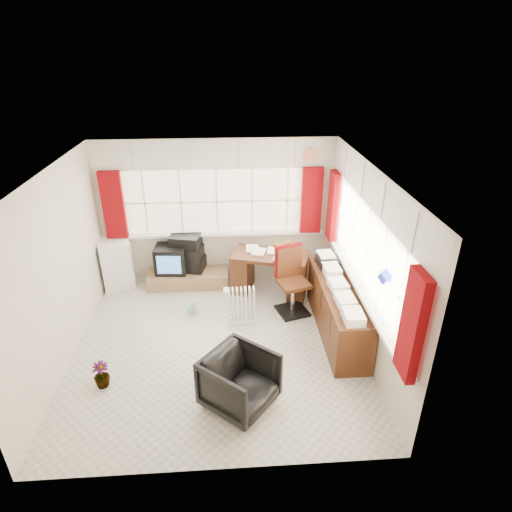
# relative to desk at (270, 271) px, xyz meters

# --- Properties ---
(ground) EXTENTS (4.00, 4.00, 0.00)m
(ground) POSITION_rel_desk_xyz_m (-0.86, -1.39, -0.40)
(ground) COLOR beige
(ground) RESTS_ON ground
(room_walls) EXTENTS (4.00, 4.00, 4.00)m
(room_walls) POSITION_rel_desk_xyz_m (-0.86, -1.39, 1.10)
(room_walls) COLOR beige
(room_walls) RESTS_ON ground
(window_back) EXTENTS (3.70, 0.12, 3.60)m
(window_back) POSITION_rel_desk_xyz_m (-0.86, 0.55, 0.55)
(window_back) COLOR #FCECC7
(window_back) RESTS_ON room_walls
(window_right) EXTENTS (0.12, 3.70, 3.60)m
(window_right) POSITION_rel_desk_xyz_m (1.08, -1.39, 0.55)
(window_right) COLOR #FCECC7
(window_right) RESTS_ON room_walls
(curtains) EXTENTS (3.83, 3.83, 1.15)m
(curtains) POSITION_rel_desk_xyz_m (0.07, -0.47, 1.06)
(curtains) COLOR maroon
(curtains) RESTS_ON room_walls
(overhead_cabinets) EXTENTS (3.98, 3.98, 0.48)m
(overhead_cabinets) POSITION_rel_desk_xyz_m (0.12, -0.41, 1.85)
(overhead_cabinets) COLOR silver
(overhead_cabinets) RESTS_ON room_walls
(desk) EXTENTS (1.36, 0.95, 0.75)m
(desk) POSITION_rel_desk_xyz_m (0.00, 0.00, 0.00)
(desk) COLOR #592A14
(desk) RESTS_ON ground
(desk_lamp) EXTENTS (0.16, 0.15, 0.38)m
(desk_lamp) POSITION_rel_desk_xyz_m (0.30, -0.23, 0.58)
(desk_lamp) COLOR orange
(desk_lamp) RESTS_ON desk
(task_chair) EXTENTS (0.57, 0.59, 1.09)m
(task_chair) POSITION_rel_desk_xyz_m (0.27, -0.54, 0.18)
(task_chair) COLOR black
(task_chair) RESTS_ON ground
(office_chair) EXTENTS (1.05, 1.04, 0.68)m
(office_chair) POSITION_rel_desk_xyz_m (-0.60, -2.53, -0.05)
(office_chair) COLOR black
(office_chair) RESTS_ON ground
(radiator) EXTENTS (0.42, 0.19, 0.62)m
(radiator) POSITION_rel_desk_xyz_m (-0.52, -0.91, -0.14)
(radiator) COLOR white
(radiator) RESTS_ON ground
(credenza) EXTENTS (0.50, 2.00, 0.85)m
(credenza) POSITION_rel_desk_xyz_m (0.87, -1.19, -0.00)
(credenza) COLOR #592A14
(credenza) RESTS_ON ground
(file_tray) EXTENTS (0.33, 0.40, 0.13)m
(file_tray) POSITION_rel_desk_xyz_m (0.84, -0.52, 0.42)
(file_tray) COLOR black
(file_tray) RESTS_ON credenza
(tv_bench) EXTENTS (1.40, 0.50, 0.25)m
(tv_bench) POSITION_rel_desk_xyz_m (-1.41, 0.33, -0.27)
(tv_bench) COLOR #A57E52
(tv_bench) RESTS_ON ground
(crt_tv) EXTENTS (0.57, 0.54, 0.48)m
(crt_tv) POSITION_rel_desk_xyz_m (-1.68, 0.41, 0.09)
(crt_tv) COLOR black
(crt_tv) RESTS_ON tv_bench
(hifi_stack) EXTENTS (0.69, 0.52, 0.65)m
(hifi_stack) POSITION_rel_desk_xyz_m (-1.43, 0.46, 0.15)
(hifi_stack) COLOR black
(hifi_stack) RESTS_ON tv_bench
(mini_fridge) EXTENTS (0.67, 0.67, 0.87)m
(mini_fridge) POSITION_rel_desk_xyz_m (-2.66, 0.41, 0.04)
(mini_fridge) COLOR white
(mini_fridge) RESTS_ON ground
(spray_bottle_a) EXTENTS (0.15, 0.15, 0.31)m
(spray_bottle_a) POSITION_rel_desk_xyz_m (-1.24, -0.57, -0.24)
(spray_bottle_a) COLOR silver
(spray_bottle_a) RESTS_ON ground
(spray_bottle_b) EXTENTS (0.10, 0.10, 0.20)m
(spray_bottle_b) POSITION_rel_desk_xyz_m (-1.33, -0.59, -0.30)
(spray_bottle_b) COLOR #92DACD
(spray_bottle_b) RESTS_ON ground
(flower_vase) EXTENTS (0.24, 0.24, 0.35)m
(flower_vase) POSITION_rel_desk_xyz_m (-2.31, -2.12, -0.22)
(flower_vase) COLOR black
(flower_vase) RESTS_ON ground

